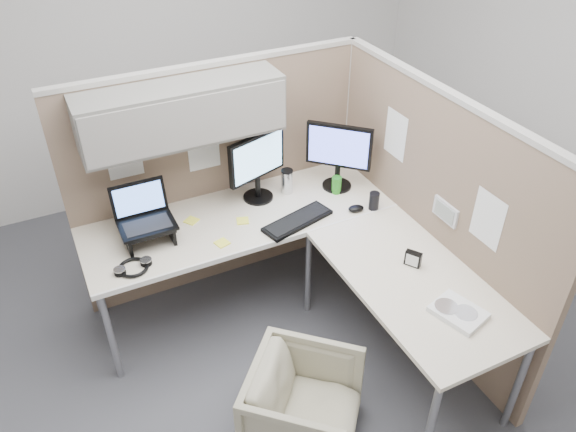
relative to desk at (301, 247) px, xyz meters
name	(u,v)px	position (x,y,z in m)	size (l,w,h in m)	color
ground	(291,346)	(-0.12, -0.13, -0.69)	(4.50, 4.50, 0.00)	#434449
partition_back	(203,149)	(-0.34, 0.70, 0.41)	(2.00, 0.36, 1.63)	#876D58
partition_right	(427,214)	(0.78, -0.19, 0.13)	(0.07, 2.03, 1.63)	#876D58
desk	(301,247)	(0.00, 0.00, 0.00)	(2.00, 1.98, 0.73)	beige
office_chair	(304,402)	(-0.35, -0.73, -0.40)	(0.56, 0.52, 0.57)	#B9B293
monitor_left	(257,162)	(-0.04, 0.55, 0.32)	(0.43, 0.20, 0.47)	black
monitor_right	(339,152)	(0.51, 0.44, 0.32)	(0.34, 0.33, 0.47)	black
laptop_station	(146,222)	(-0.82, 0.43, 0.17)	(0.33, 0.28, 0.34)	black
keyboard	(297,221)	(0.07, 0.19, 0.05)	(0.47, 0.16, 0.02)	black
mouse	(356,208)	(0.47, 0.13, 0.06)	(0.11, 0.07, 0.04)	black
travel_mug	(287,181)	(0.17, 0.53, 0.13)	(0.08, 0.08, 0.17)	silver
soda_can_green	(374,201)	(0.59, 0.11, 0.10)	(0.07, 0.07, 0.12)	black
soda_can_silver	(336,185)	(0.47, 0.38, 0.10)	(0.07, 0.07, 0.12)	#268C1E
sticky_note_b	(279,227)	(-0.06, 0.19, 0.05)	(0.08, 0.08, 0.01)	#FFFD43
sticky_note_d	(243,221)	(-0.23, 0.35, 0.05)	(0.08, 0.08, 0.01)	#FFFD43
sticky_note_a	(222,243)	(-0.43, 0.19, 0.05)	(0.08, 0.08, 0.01)	#FFFD43
sticky_note_c	(191,221)	(-0.52, 0.49, 0.05)	(0.08, 0.08, 0.01)	#FFFD43
headphones	(133,267)	(-0.96, 0.19, 0.06)	(0.22, 0.19, 0.03)	black
paper_stack	(458,312)	(0.45, -0.89, 0.06)	(0.27, 0.30, 0.03)	white
desk_clock	(413,259)	(0.47, -0.47, 0.09)	(0.08, 0.10, 0.09)	black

